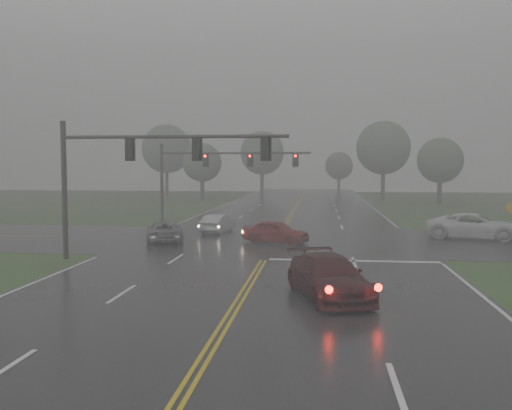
# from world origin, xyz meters

# --- Properties ---
(ground) EXTENTS (180.00, 180.00, 0.00)m
(ground) POSITION_xyz_m (0.00, 0.00, 0.00)
(ground) COLOR #2A471E
(ground) RESTS_ON ground
(main_road) EXTENTS (18.00, 160.00, 0.02)m
(main_road) POSITION_xyz_m (0.00, 20.00, 0.00)
(main_road) COLOR black
(main_road) RESTS_ON ground
(cross_street) EXTENTS (120.00, 14.00, 0.02)m
(cross_street) POSITION_xyz_m (0.00, 22.00, 0.00)
(cross_street) COLOR black
(cross_street) RESTS_ON ground
(stop_bar) EXTENTS (8.50, 0.50, 0.01)m
(stop_bar) POSITION_xyz_m (4.50, 14.40, 0.00)
(stop_bar) COLOR silver
(stop_bar) RESTS_ON ground
(sedan_maroon) EXTENTS (3.63, 5.67, 1.53)m
(sedan_maroon) POSITION_xyz_m (3.16, 6.26, 0.00)
(sedan_maroon) COLOR #32090C
(sedan_maroon) RESTS_ON ground
(sedan_red) EXTENTS (4.42, 2.93, 1.40)m
(sedan_red) POSITION_xyz_m (0.13, 20.48, 0.00)
(sedan_red) COLOR maroon
(sedan_red) RESTS_ON ground
(sedan_silver) EXTENTS (2.04, 4.18, 1.32)m
(sedan_silver) POSITION_xyz_m (-4.38, 25.43, 0.00)
(sedan_silver) COLOR #B5B7BD
(sedan_silver) RESTS_ON ground
(car_grey) EXTENTS (3.43, 5.14, 1.31)m
(car_grey) POSITION_xyz_m (-6.87, 20.35, 0.00)
(car_grey) COLOR #5B5D63
(car_grey) RESTS_ON ground
(pickup_white) EXTENTS (6.57, 4.42, 1.67)m
(pickup_white) POSITION_xyz_m (12.82, 23.86, 0.00)
(pickup_white) COLOR silver
(pickup_white) RESTS_ON ground
(signal_gantry_near) EXTENTS (11.64, 0.31, 7.06)m
(signal_gantry_near) POSITION_xyz_m (-6.69, 13.59, 4.92)
(signal_gantry_near) COLOR black
(signal_gantry_near) RESTS_ON ground
(signal_gantry_far) EXTENTS (12.36, 0.33, 6.57)m
(signal_gantry_far) POSITION_xyz_m (-6.35, 31.62, 4.64)
(signal_gantry_far) COLOR black
(signal_gantry_far) RESTS_ON ground
(tree_nw_a) EXTENTS (5.34, 5.34, 7.84)m
(tree_nw_a) POSITION_xyz_m (-13.36, 62.83, 5.15)
(tree_nw_a) COLOR #332821
(tree_nw_a) RESTS_ON ground
(tree_ne_a) EXTENTS (7.47, 7.47, 10.98)m
(tree_ne_a) POSITION_xyz_m (11.47, 66.66, 7.22)
(tree_ne_a) COLOR #332821
(tree_ne_a) RESTS_ON ground
(tree_n_mid) EXTENTS (7.01, 7.01, 10.29)m
(tree_n_mid) POSITION_xyz_m (-6.50, 76.49, 6.77)
(tree_n_mid) COLOR #332821
(tree_n_mid) RESTS_ON ground
(tree_e_near) EXTENTS (5.57, 5.57, 8.18)m
(tree_e_near) POSITION_xyz_m (17.38, 57.89, 5.38)
(tree_e_near) COLOR #332821
(tree_e_near) RESTS_ON ground
(tree_nw_b) EXTENTS (7.58, 7.58, 11.14)m
(tree_nw_b) POSITION_xyz_m (-20.93, 72.18, 7.33)
(tree_nw_b) COLOR #332821
(tree_nw_b) RESTS_ON ground
(tree_n_far) EXTENTS (4.87, 4.87, 7.15)m
(tree_n_far) POSITION_xyz_m (6.02, 86.74, 4.69)
(tree_n_far) COLOR #332821
(tree_n_far) RESTS_ON ground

